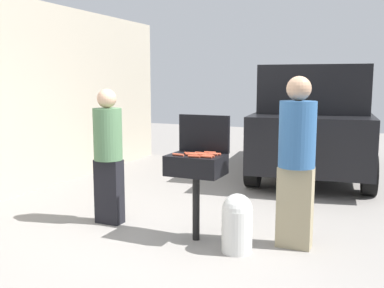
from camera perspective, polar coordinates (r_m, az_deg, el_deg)
The scene contains 21 objects.
ground_plane at distance 4.88m, azimuth -2.23°, elevation -12.99°, with size 24.00×24.00×0.00m, color gray.
house_wall_side at distance 7.32m, azimuth -21.98°, elevation 5.64°, with size 0.24×8.00×3.02m, color #B2A893.
bbq_grill at distance 4.82m, azimuth 0.54°, elevation -3.13°, with size 0.60×0.44×0.96m.
grill_lid_open at distance 4.96m, azimuth 1.57°, elevation 1.36°, with size 0.60×0.05×0.42m, color black.
hot_dog_0 at distance 4.83m, azimuth 1.12°, elevation -1.18°, with size 0.03×0.03×0.13m, color #AD4228.
hot_dog_1 at distance 4.73m, azimuth -1.80°, elevation -1.39°, with size 0.03×0.03×0.13m, color #B74C33.
hot_dog_2 at distance 4.74m, azimuth 0.48°, elevation -1.36°, with size 0.03×0.03×0.13m, color #AD4228.
hot_dog_3 at distance 4.78m, azimuth 3.00°, elevation -1.29°, with size 0.03×0.03×0.13m, color #B74C33.
hot_dog_4 at distance 4.73m, azimuth -0.08°, elevation -1.39°, with size 0.03×0.03×0.13m, color #AD4228.
hot_dog_5 at distance 4.82m, azimuth -0.27°, elevation -1.22°, with size 0.03×0.03×0.13m, color #AD4228.
hot_dog_6 at distance 4.76m, azimuth 1.17°, elevation -1.33°, with size 0.03×0.03×0.13m, color #B74C33.
hot_dog_7 at distance 4.60m, azimuth 1.85°, elevation -1.66°, with size 0.03×0.03×0.13m, color #AD4228.
hot_dog_8 at distance 4.88m, azimuth 2.34°, elevation -1.10°, with size 0.03×0.03×0.13m, color #AD4228.
hot_dog_9 at distance 4.70m, azimuth 2.00°, elevation -1.45°, with size 0.03×0.03×0.13m, color #AD4228.
hot_dog_10 at distance 4.77m, azimuth 2.59°, elevation -1.32°, with size 0.03×0.03×0.13m, color #B74C33.
hot_dog_11 at distance 4.65m, azimuth 2.14°, elevation -1.57°, with size 0.03×0.03×0.13m, color #AD4228.
hot_dog_12 at distance 4.62m, azimuth 0.26°, elevation -1.61°, with size 0.03×0.03×0.13m, color #AD4228.
propane_tank at distance 4.63m, azimuth 5.86°, elevation -10.00°, with size 0.32×0.32×0.62m.
person_left at distance 5.49m, azimuth -10.80°, elevation -0.95°, with size 0.35×0.35×1.67m.
person_right at distance 4.71m, azimuth 13.39°, elevation -1.56°, with size 0.38×0.38×1.81m.
parked_minivan at distance 8.70m, azimuth 15.59°, elevation 3.04°, with size 2.44×4.59×2.02m.
Camera 1 is at (2.04, -4.07, 1.76)m, focal length 41.19 mm.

